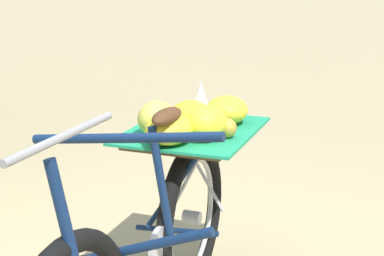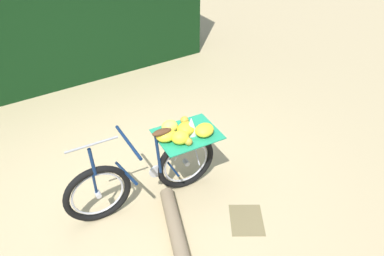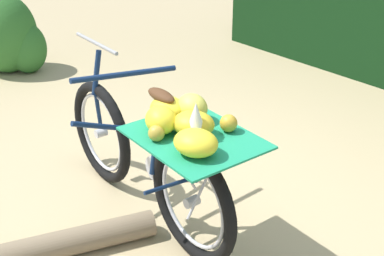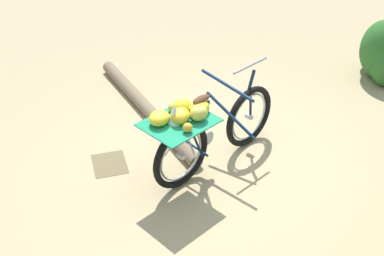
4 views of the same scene
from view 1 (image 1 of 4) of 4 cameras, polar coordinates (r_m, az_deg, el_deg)
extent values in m
torus|color=black|center=(2.73, -0.01, -8.68)|extent=(0.41, 0.68, 0.73)
torus|color=#B7B7BC|center=(2.73, -0.01, -8.68)|extent=(0.29, 0.51, 0.57)
cylinder|color=#B7B7BC|center=(2.73, -0.01, -8.68)|extent=(0.10, 0.09, 0.06)
cylinder|color=#0F2347|center=(2.06, -7.30, -11.97)|extent=(0.64, 0.36, 0.30)
cylinder|color=#0F2347|center=(1.98, -6.72, -0.99)|extent=(0.65, 0.37, 0.11)
cylinder|color=#0F2347|center=(2.34, -2.97, -5.68)|extent=(0.12, 0.08, 0.49)
cylinder|color=#0F2347|center=(2.56, -1.53, -9.97)|extent=(0.35, 0.20, 0.05)
cylinder|color=#0F2347|center=(2.52, -1.22, -5.22)|extent=(0.29, 0.17, 0.47)
cylinder|color=#0F2347|center=(1.70, -12.60, -7.81)|extent=(0.10, 0.08, 0.30)
cylinder|color=gray|center=(1.66, -12.44, -0.80)|extent=(0.27, 0.47, 0.02)
ellipsoid|color=#4C2D19|center=(2.31, -2.46, 1.16)|extent=(0.18, 0.24, 0.06)
cylinder|color=#B7B7BC|center=(2.40, -3.28, -11.42)|extent=(0.09, 0.15, 0.16)
cylinder|color=#B7B7BC|center=(2.58, -0.76, -5.60)|extent=(0.19, 0.11, 0.39)
cylinder|color=#B7B7BC|center=(2.76, 0.84, -4.17)|extent=(0.22, 0.13, 0.39)
cube|color=brown|center=(2.62, 0.15, -0.63)|extent=(0.67, 0.74, 0.02)
cube|color=#1E8C60|center=(2.61, 0.15, -0.25)|extent=(0.80, 0.85, 0.01)
ellipsoid|color=gold|center=(2.58, -0.04, 1.24)|extent=(0.28, 0.27, 0.13)
ellipsoid|color=yellow|center=(2.37, -2.22, -0.10)|extent=(0.25, 0.27, 0.13)
ellipsoid|color=yellow|center=(2.70, 3.44, 1.78)|extent=(0.30, 0.29, 0.13)
ellipsoid|color=yellow|center=(2.43, 1.41, 0.51)|extent=(0.20, 0.22, 0.15)
ellipsoid|color=#CCC64C|center=(2.49, -3.44, 0.93)|extent=(0.23, 0.24, 0.15)
sphere|color=gold|center=(2.57, 0.83, 0.56)|extent=(0.08, 0.08, 0.08)
sphere|color=#B29333|center=(2.47, 3.41, 0.01)|extent=(0.09, 0.09, 0.09)
sphere|color=gold|center=(2.72, -2.96, 1.50)|extent=(0.09, 0.09, 0.09)
cone|color=white|center=(2.61, 0.87, 2.29)|extent=(0.19, 0.19, 0.21)
camera|label=2|loc=(2.80, 99.21, 38.46)|focal=34.55mm
camera|label=3|loc=(4.39, 30.54, 20.91)|focal=50.06mm
camera|label=4|loc=(6.84, -18.74, 31.60)|focal=48.73mm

